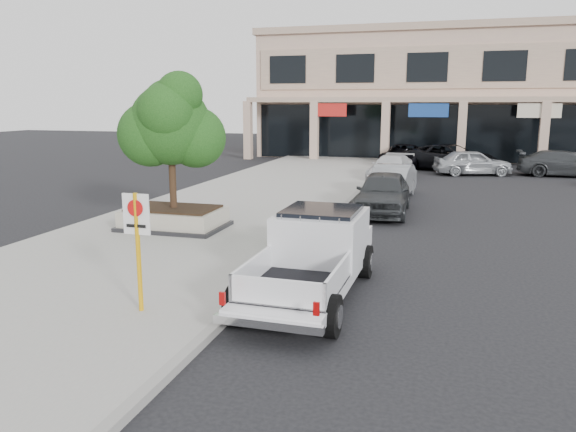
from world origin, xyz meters
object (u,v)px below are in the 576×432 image
Objects in this scene: curb_car_b at (392,182)px; lot_car_d at (451,158)px; planter_tree at (177,125)px; curb_car_c at (391,168)px; planter at (174,218)px; pickup_truck at (310,258)px; curb_car_a at (383,193)px; curb_car_d at (403,156)px; lot_car_a at (473,162)px; no_parking_sign at (137,236)px; lot_car_c at (564,164)px.

curb_car_b is 0.76× the size of lot_car_d.
planter_tree is 0.87× the size of curb_car_c.
planter is 10.41m from curb_car_b.
curb_car_c is (-0.31, 19.30, -0.22)m from pickup_truck.
planter is at bearing -141.78° from curb_car_a.
planter_tree reaches higher than curb_car_d.
curb_car_b is (0.34, 13.27, -0.16)m from pickup_truck.
pickup_truck reaches higher than lot_car_a.
curb_car_b is at bearing 89.47° from pickup_truck.
lot_car_c is at bearing 65.28° from no_parking_sign.
planter_tree is at bearing 142.12° from lot_car_c.
lot_car_d is at bearing 67.67° from curb_car_c.
planter_tree is 0.71× the size of pickup_truck.
no_parking_sign is at bearing -89.12° from curb_car_c.
lot_car_c is at bearing 52.26° from planter_tree.
no_parking_sign reaches higher than curb_car_c.
planter is 1.39× the size of no_parking_sign.
curb_car_a reaches higher than lot_car_a.
curb_car_d is at bearing 89.36° from lot_car_d.
curb_car_a is at bearing 39.59° from planter_tree.
planter is at bearing -120.43° from curb_car_b.
planter_tree is 15.55m from curb_car_c.
curb_car_c is at bearing 70.11° from planter_tree.
curb_car_c is (-0.65, 6.03, -0.06)m from curb_car_b.
lot_car_c is (8.59, 10.30, 0.00)m from curb_car_b.
lot_car_c is (4.96, 0.86, -0.01)m from lot_car_a.
planter_tree reaches higher than lot_car_c.
lot_car_a is (3.58, 12.91, -0.05)m from curb_car_a.
pickup_truck is 9.80m from curb_car_a.
curb_car_b reaches higher than curb_car_d.
pickup_truck reaches higher than lot_car_c.
lot_car_d reaches higher than curb_car_d.
planter_tree is at bearing 48.97° from planter.
curb_car_b is 0.88× the size of lot_car_c.
curb_car_a is 1.07× the size of lot_car_a.
planter_tree is 0.77× the size of curb_car_d.
curb_car_c is at bearing 100.84° from curb_car_b.
planter_tree is 7.80m from pickup_truck.
curb_car_a is at bearing 149.34° from lot_car_a.
curb_car_a is 14.96m from lot_car_d.
no_parking_sign is 28.15m from curb_car_d.
lot_car_c is (14.58, 18.81, 0.25)m from planter.
pickup_truck is at bearing -86.78° from curb_car_b.
pickup_truck is 1.30× the size of lot_car_a.
planter_tree is at bearing -102.21° from curb_car_c.
curb_car_d is at bearing 36.91° from lot_car_a.
pickup_truck is at bearing 35.21° from no_parking_sign.
planter is 7.87m from curb_car_a.
no_parking_sign reaches higher than lot_car_c.
planter_tree is 0.80× the size of lot_car_c.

